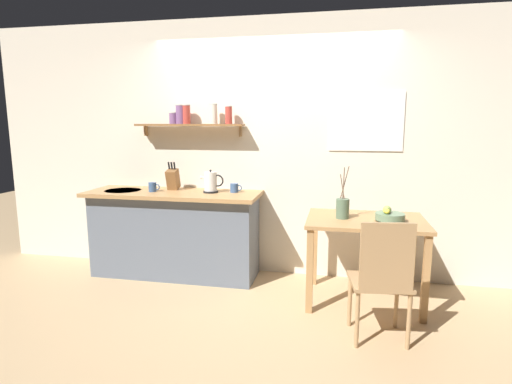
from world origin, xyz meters
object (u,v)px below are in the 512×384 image
at_px(dining_table, 365,232).
at_px(twig_vase, 343,208).
at_px(fruit_bowl, 389,216).
at_px(knife_block, 173,179).
at_px(coffee_mug_spare, 235,188).
at_px(dining_chair_near, 382,276).
at_px(electric_kettle, 211,182).
at_px(coffee_mug_by_sink, 153,187).

xyz_separation_m(dining_table, twig_vase, (-0.21, -0.02, 0.22)).
bearing_deg(fruit_bowl, knife_block, 168.54).
distance_m(twig_vase, coffee_mug_spare, 1.17).
bearing_deg(dining_table, twig_vase, -173.36).
bearing_deg(knife_block, dining_chair_near, -28.22).
distance_m(twig_vase, electric_kettle, 1.39).
bearing_deg(coffee_mug_spare, dining_chair_near, -38.10).
height_order(dining_table, twig_vase, twig_vase).
relative_size(dining_chair_near, knife_block, 3.12).
xyz_separation_m(twig_vase, coffee_mug_spare, (-1.10, 0.39, 0.09)).
height_order(knife_block, coffee_mug_spare, knife_block).
height_order(coffee_mug_by_sink, coffee_mug_spare, coffee_mug_by_sink).
bearing_deg(coffee_mug_spare, fruit_bowl, -15.59).
height_order(dining_table, electric_kettle, electric_kettle).
xyz_separation_m(fruit_bowl, electric_kettle, (-1.74, 0.36, 0.19)).
bearing_deg(coffee_mug_by_sink, coffee_mug_spare, 8.30).
bearing_deg(dining_chair_near, twig_vase, 112.76).
bearing_deg(dining_table, dining_chair_near, -83.32).
relative_size(twig_vase, electric_kettle, 1.93).
height_order(twig_vase, knife_block, twig_vase).
relative_size(electric_kettle, knife_block, 0.80).
distance_m(fruit_bowl, twig_vase, 0.41).
xyz_separation_m(fruit_bowl, knife_block, (-2.19, 0.44, 0.21)).
bearing_deg(knife_block, coffee_mug_by_sink, -137.61).
height_order(fruit_bowl, coffee_mug_spare, coffee_mug_spare).
distance_m(dining_chair_near, twig_vase, 0.83).
bearing_deg(electric_kettle, coffee_mug_spare, 13.17).
xyz_separation_m(dining_chair_near, fruit_bowl, (0.11, 0.67, 0.30)).
relative_size(fruit_bowl, knife_block, 0.83).
bearing_deg(dining_table, electric_kettle, 168.52).
xyz_separation_m(twig_vase, knife_block, (-1.79, 0.42, 0.16)).
relative_size(twig_vase, coffee_mug_spare, 3.74).
bearing_deg(twig_vase, coffee_mug_by_sink, 172.15).
relative_size(dining_table, electric_kettle, 4.26).
height_order(twig_vase, electric_kettle, twig_vase).
relative_size(dining_table, twig_vase, 2.21).
bearing_deg(knife_block, electric_kettle, -10.09).
xyz_separation_m(dining_table, knife_block, (-2.00, 0.39, 0.38)).
xyz_separation_m(dining_table, coffee_mug_by_sink, (-2.16, 0.24, 0.31)).
bearing_deg(knife_block, twig_vase, -13.17).
relative_size(electric_kettle, coffee_mug_by_sink, 1.98).
bearing_deg(dining_chair_near, coffee_mug_spare, 141.90).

